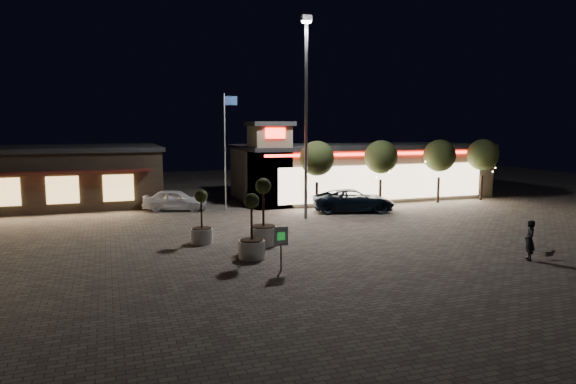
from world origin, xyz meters
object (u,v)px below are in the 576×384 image
object	(u,v)px
planter_mid	(252,238)
pickup_truck	(354,201)
white_sedan	(175,200)
pedestrian	(530,240)
planter_left	(202,227)
valet_sign	(281,240)

from	to	relation	value
planter_mid	pickup_truck	bearing A→B (deg)	44.44
white_sedan	pickup_truck	bearing A→B (deg)	-93.22
pedestrian	planter_left	xyz separation A→B (m)	(-12.78, 8.01, -0.05)
planter_mid	valet_sign	distance (m)	2.38
pickup_truck	pedestrian	world-z (taller)	pedestrian
white_sedan	planter_left	xyz separation A→B (m)	(-0.03, -10.55, 0.09)
white_sedan	planter_mid	world-z (taller)	planter_mid
pickup_truck	valet_sign	distance (m)	15.09
pickup_truck	white_sedan	size ratio (longest dim) A/B	1.28
valet_sign	planter_left	bearing A→B (deg)	109.94
pedestrian	planter_mid	distance (m)	12.04
white_sedan	planter_left	distance (m)	10.55
white_sedan	planter_left	bearing A→B (deg)	-161.56
planter_left	valet_sign	bearing A→B (deg)	-70.06
white_sedan	pedestrian	world-z (taller)	pedestrian
pickup_truck	planter_mid	world-z (taller)	planter_mid
pedestrian	valet_sign	xyz separation A→B (m)	(-10.63, 2.09, 0.38)
pickup_truck	planter_left	size ratio (longest dim) A/B	2.06
white_sedan	pedestrian	distance (m)	22.52
pickup_truck	pedestrian	size ratio (longest dim) A/B	3.16
pedestrian	planter_mid	size ratio (longest dim) A/B	0.61
pickup_truck	white_sedan	bearing A→B (deg)	84.28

